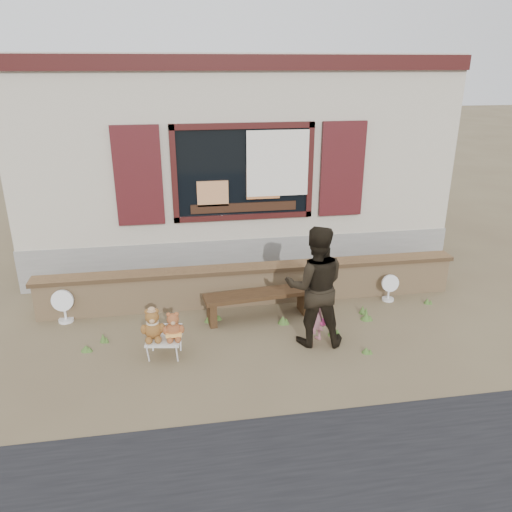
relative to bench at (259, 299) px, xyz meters
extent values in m
plane|color=brown|center=(-0.02, -0.42, -0.33)|extent=(80.00, 80.00, 0.00)
cube|color=#A49B85|center=(-0.02, 4.08, 2.07)|extent=(8.00, 5.00, 3.20)
cube|color=gray|center=(-0.02, 4.08, 0.07)|extent=(8.04, 5.04, 0.80)
cube|color=black|center=(-0.02, 1.55, 1.72)|extent=(2.30, 0.04, 1.50)
cube|color=#381110|center=(-0.02, 1.53, 2.52)|extent=(2.50, 0.08, 0.10)
cube|color=#381110|center=(-0.02, 1.53, 0.92)|extent=(2.50, 0.08, 0.10)
cube|color=#381110|center=(-1.22, 1.53, 1.72)|extent=(0.10, 0.08, 1.70)
cube|color=#381110|center=(1.18, 1.53, 1.72)|extent=(0.10, 0.08, 1.70)
cube|color=#3B1110|center=(-1.82, 1.52, 1.72)|extent=(0.80, 0.07, 1.70)
cube|color=#3B1110|center=(1.78, 1.52, 1.72)|extent=(0.80, 0.07, 1.70)
cube|color=white|center=(0.58, 1.48, 1.87)|extent=(1.10, 0.02, 1.15)
cube|color=#381110|center=(-0.02, 1.56, 3.52)|extent=(8.00, 0.12, 0.25)
cube|color=black|center=(-0.02, 1.52, 1.10)|extent=(1.90, 0.06, 0.16)
cube|color=tan|center=(-0.57, 1.52, 1.37)|extent=(0.55, 0.06, 0.45)
cube|color=#E08447|center=(0.33, 1.52, 1.52)|extent=(0.60, 0.06, 0.55)
cube|color=tan|center=(-0.02, 0.58, -0.03)|extent=(7.00, 0.30, 0.60)
cube|color=brown|center=(-0.02, 0.58, 0.30)|extent=(7.10, 0.36, 0.07)
cube|color=#342212|center=(0.00, 0.00, 0.09)|extent=(1.78, 0.56, 0.07)
cube|color=#342212|center=(-0.76, -0.08, -0.14)|extent=(0.14, 0.34, 0.37)
cube|color=#342212|center=(0.76, 0.08, -0.14)|extent=(0.14, 0.34, 0.37)
cube|color=beige|center=(-1.49, -0.90, -0.06)|extent=(0.53, 0.48, 0.04)
cylinder|color=silver|center=(-1.71, -1.05, -0.20)|extent=(0.02, 0.02, 0.25)
cylinder|color=silver|center=(-1.32, -1.11, -0.20)|extent=(0.02, 0.02, 0.25)
cylinder|color=silver|center=(-1.65, -0.69, -0.20)|extent=(0.02, 0.02, 0.25)
cylinder|color=silver|center=(-1.26, -0.75, -0.20)|extent=(0.02, 0.02, 0.25)
imported|color=pink|center=(0.68, -0.86, 0.17)|extent=(0.43, 0.40, 0.99)
imported|color=black|center=(0.66, -0.86, 0.57)|extent=(0.97, 0.81, 1.78)
cylinder|color=white|center=(-3.05, 0.38, -0.31)|extent=(0.23, 0.23, 0.04)
cylinder|color=white|center=(-3.05, 0.38, -0.16)|extent=(0.04, 0.04, 0.30)
cylinder|color=white|center=(-3.05, 0.38, 0.06)|extent=(0.35, 0.14, 0.34)
cylinder|color=silver|center=(2.32, 0.26, -0.31)|extent=(0.20, 0.20, 0.04)
cylinder|color=silver|center=(2.32, 0.26, -0.18)|extent=(0.03, 0.03, 0.26)
cylinder|color=silver|center=(2.32, 0.26, 0.01)|extent=(0.30, 0.11, 0.30)
cone|color=#436428|center=(1.32, -1.29, -0.28)|extent=(0.12, 0.12, 0.09)
cone|color=#436428|center=(2.93, 0.03, -0.28)|extent=(0.11, 0.11, 0.10)
cone|color=#436428|center=(-0.69, 0.07, -0.28)|extent=(0.16, 0.16, 0.10)
cone|color=#436428|center=(1.02, -0.74, -0.25)|extent=(0.17, 0.17, 0.15)
cone|color=#436428|center=(1.69, -0.34, -0.27)|extent=(0.18, 0.18, 0.11)
cone|color=#436428|center=(-2.60, -0.58, -0.28)|extent=(0.15, 0.15, 0.09)
cone|color=#436428|center=(0.34, -0.25, -0.26)|extent=(0.16, 0.16, 0.13)
cone|color=#436428|center=(-0.83, -0.01, -0.28)|extent=(0.11, 0.11, 0.09)
cone|color=#436428|center=(-2.39, -0.37, -0.26)|extent=(0.11, 0.11, 0.13)
cone|color=#436428|center=(1.70, -0.14, -0.25)|extent=(0.12, 0.12, 0.14)
camera|label=1|loc=(-1.21, -7.05, 3.51)|focal=35.00mm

